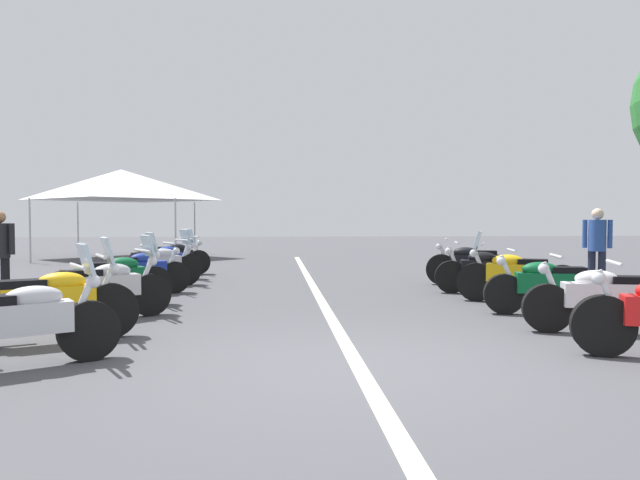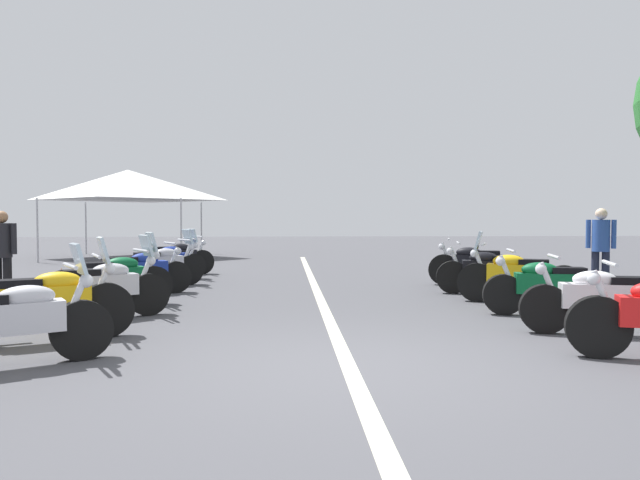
# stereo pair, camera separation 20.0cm
# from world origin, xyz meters

# --- Properties ---
(ground_plane) EXTENTS (80.00, 80.00, 0.00)m
(ground_plane) POSITION_xyz_m (0.00, 0.00, 0.00)
(ground_plane) COLOR #4C4C51
(lane_centre_stripe) EXTENTS (21.16, 0.16, 0.01)m
(lane_centre_stripe) POSITION_xyz_m (5.37, 0.00, 0.00)
(lane_centre_stripe) COLOR beige
(lane_centre_stripe) RESTS_ON ground_plane
(motorcycle_left_row_0) EXTENTS (1.12, 1.79, 1.20)m
(motorcycle_left_row_0) POSITION_xyz_m (0.16, 3.26, 0.46)
(motorcycle_left_row_0) COLOR black
(motorcycle_left_row_0) RESTS_ON ground_plane
(motorcycle_left_row_1) EXTENTS (1.04, 1.96, 1.22)m
(motorcycle_left_row_1) POSITION_xyz_m (1.33, 3.41, 0.47)
(motorcycle_left_row_1) COLOR black
(motorcycle_left_row_1) RESTS_ON ground_plane
(motorcycle_left_row_2) EXTENTS (1.20, 1.83, 1.20)m
(motorcycle_left_row_2) POSITION_xyz_m (2.84, 3.24, 0.46)
(motorcycle_left_row_2) COLOR black
(motorcycle_left_row_2) RESTS_ON ground_plane
(motorcycle_left_row_3) EXTENTS (1.11, 1.83, 1.22)m
(motorcycle_left_row_3) POSITION_xyz_m (3.95, 3.39, 0.47)
(motorcycle_left_row_3) COLOR black
(motorcycle_left_row_3) RESTS_ON ground_plane
(motorcycle_left_row_4) EXTENTS (1.21, 1.93, 0.99)m
(motorcycle_left_row_4) POSITION_xyz_m (5.45, 3.39, 0.45)
(motorcycle_left_row_4) COLOR black
(motorcycle_left_row_4) RESTS_ON ground_plane
(motorcycle_left_row_5) EXTENTS (1.24, 1.78, 1.21)m
(motorcycle_left_row_5) POSITION_xyz_m (6.79, 3.27, 0.47)
(motorcycle_left_row_5) COLOR black
(motorcycle_left_row_5) RESTS_ON ground_plane
(motorcycle_left_row_6) EXTENTS (1.29, 1.80, 1.19)m
(motorcycle_left_row_6) POSITION_xyz_m (7.99, 3.38, 0.46)
(motorcycle_left_row_6) COLOR black
(motorcycle_left_row_6) RESTS_ON ground_plane
(motorcycle_left_row_7) EXTENTS (1.17, 1.95, 0.99)m
(motorcycle_left_row_7) POSITION_xyz_m (9.27, 3.42, 0.45)
(motorcycle_left_row_7) COLOR black
(motorcycle_left_row_7) RESTS_ON ground_plane
(motorcycle_right_row_1) EXTENTS (0.85, 2.11, 0.99)m
(motorcycle_right_row_1) POSITION_xyz_m (1.36, -3.35, 0.45)
(motorcycle_right_row_1) COLOR black
(motorcycle_right_row_1) RESTS_ON ground_plane
(motorcycle_right_row_2) EXTENTS (0.79, 1.97, 0.98)m
(motorcycle_right_row_2) POSITION_xyz_m (2.80, -3.29, 0.45)
(motorcycle_right_row_2) COLOR black
(motorcycle_right_row_2) RESTS_ON ground_plane
(motorcycle_right_row_3) EXTENTS (1.01, 1.94, 1.22)m
(motorcycle_right_row_3) POSITION_xyz_m (4.06, -3.30, 0.48)
(motorcycle_right_row_3) COLOR black
(motorcycle_right_row_3) RESTS_ON ground_plane
(motorcycle_right_row_4) EXTENTS (0.82, 2.10, 0.99)m
(motorcycle_right_row_4) POSITION_xyz_m (5.27, -3.29, 0.45)
(motorcycle_right_row_4) COLOR black
(motorcycle_right_row_4) RESTS_ON ground_plane
(motorcycle_right_row_5) EXTENTS (0.86, 2.01, 1.01)m
(motorcycle_right_row_5) POSITION_xyz_m (6.68, -3.45, 0.46)
(motorcycle_right_row_5) COLOR black
(motorcycle_right_row_5) RESTS_ON ground_plane
(traffic_cone_0) EXTENTS (0.36, 0.36, 0.61)m
(traffic_cone_0) POSITION_xyz_m (4.45, 4.38, 0.29)
(traffic_cone_0) COLOR orange
(traffic_cone_0) RESTS_ON ground_plane
(bystander_0) EXTENTS (0.32, 0.52, 1.57)m
(bystander_0) POSITION_xyz_m (4.65, 5.43, 0.91)
(bystander_0) COLOR black
(bystander_0) RESTS_ON ground_plane
(bystander_1) EXTENTS (0.32, 0.47, 1.63)m
(bystander_1) POSITION_xyz_m (5.24, -5.40, 0.95)
(bystander_1) COLOR #1E2338
(bystander_1) RESTS_ON ground_plane
(event_tent) EXTENTS (5.11, 5.11, 3.20)m
(event_tent) POSITION_xyz_m (16.13, 6.34, 2.65)
(event_tent) COLOR white
(event_tent) RESTS_ON ground_plane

